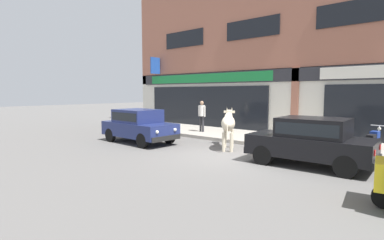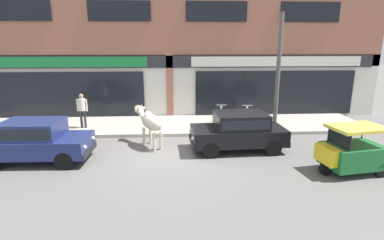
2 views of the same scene
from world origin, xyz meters
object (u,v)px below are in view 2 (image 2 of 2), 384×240
at_px(auto_rickshaw, 351,153).
at_px(utility_pole, 278,74).
at_px(car_0, 239,130).
at_px(cow, 151,122).
at_px(car_1, 35,139).
at_px(pedestrian, 82,107).
at_px(motorcycle_0, 222,117).
at_px(motorcycle_1, 249,118).

bearing_deg(auto_rickshaw, utility_pole, 102.91).
height_order(car_0, auto_rickshaw, auto_rickshaw).
relative_size(cow, car_1, 0.52).
height_order(cow, pedestrian, pedestrian).
bearing_deg(motorcycle_0, motorcycle_1, -7.47).
height_order(auto_rickshaw, motorcycle_0, auto_rickshaw).
bearing_deg(utility_pole, motorcycle_1, 138.86).
xyz_separation_m(cow, auto_rickshaw, (6.45, -2.84, -0.35)).
height_order(motorcycle_1, utility_pole, utility_pole).
bearing_deg(car_0, motorcycle_0, 92.84).
bearing_deg(motorcycle_1, pedestrian, 179.39).
relative_size(auto_rickshaw, motorcycle_1, 1.15).
xyz_separation_m(car_0, auto_rickshaw, (3.08, -2.25, -0.15)).
height_order(cow, car_0, cow).
distance_m(motorcycle_0, pedestrian, 6.56).
bearing_deg(cow, motorcycle_0, 37.84).
bearing_deg(cow, car_1, -160.71).
height_order(cow, utility_pole, utility_pole).
bearing_deg(utility_pole, car_1, -163.07).
relative_size(motorcycle_0, motorcycle_1, 1.00).
xyz_separation_m(car_0, utility_pole, (2.09, 2.08, 1.89)).
bearing_deg(utility_pole, pedestrian, 173.96).
height_order(car_1, motorcycle_1, car_1).
relative_size(car_0, motorcycle_0, 2.03).
bearing_deg(pedestrian, cow, -36.06).
bearing_deg(pedestrian, motorcycle_0, 0.73).
height_order(car_0, motorcycle_1, car_0).
relative_size(cow, pedestrian, 1.19).
distance_m(car_1, motorcycle_1, 9.09).
height_order(cow, motorcycle_0, cow).
relative_size(motorcycle_1, utility_pole, 0.36).
bearing_deg(motorcycle_1, motorcycle_0, 172.53).
relative_size(cow, car_0, 0.52).
bearing_deg(car_0, pedestrian, 155.80).
xyz_separation_m(car_1, motorcycle_0, (7.04, 3.84, -0.27)).
bearing_deg(car_0, car_1, -174.07).
xyz_separation_m(cow, motorcycle_1, (4.49, 2.33, -0.46)).
distance_m(car_1, pedestrian, 3.80).
distance_m(car_0, car_1, 7.23).
distance_m(auto_rickshaw, motorcycle_1, 5.53).
bearing_deg(motorcycle_0, car_1, -151.40).
distance_m(cow, utility_pole, 5.91).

